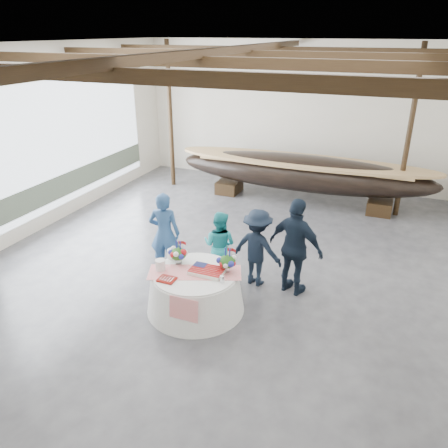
% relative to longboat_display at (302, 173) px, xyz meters
% --- Properties ---
extents(floor, '(10.00, 12.00, 0.01)m').
position_rel_longboat_display_xyz_m(floor, '(-0.78, -4.24, -0.91)').
color(floor, '#3D3D42').
rests_on(floor, ground).
extents(wall_back, '(10.00, 0.02, 4.50)m').
position_rel_longboat_display_xyz_m(wall_back, '(-0.78, 1.76, 1.34)').
color(wall_back, silver).
rests_on(wall_back, ground).
extents(wall_left, '(0.02, 12.00, 4.50)m').
position_rel_longboat_display_xyz_m(wall_left, '(-5.78, -4.24, 1.34)').
color(wall_left, silver).
rests_on(wall_left, ground).
extents(ceiling, '(10.00, 12.00, 0.01)m').
position_rel_longboat_display_xyz_m(ceiling, '(-0.78, -4.24, 3.59)').
color(ceiling, white).
rests_on(ceiling, wall_back).
extents(pavilion_structure, '(9.80, 11.76, 4.50)m').
position_rel_longboat_display_xyz_m(pavilion_structure, '(-0.78, -3.49, 3.09)').
color(pavilion_structure, black).
rests_on(pavilion_structure, ground).
extents(open_bay, '(0.03, 7.00, 3.20)m').
position_rel_longboat_display_xyz_m(open_bay, '(-5.73, -3.24, 0.92)').
color(open_bay, silver).
rests_on(open_bay, ground).
extents(longboat_display, '(7.60, 1.52, 1.42)m').
position_rel_longboat_display_xyz_m(longboat_display, '(0.00, 0.00, 0.00)').
color(longboat_display, black).
rests_on(longboat_display, ground).
extents(banquet_table, '(1.79, 1.79, 0.77)m').
position_rel_longboat_display_xyz_m(banquet_table, '(-0.54, -6.17, -0.53)').
color(banquet_table, silver).
rests_on(banquet_table, ground).
extents(tabletop_items, '(1.74, 1.11, 0.40)m').
position_rel_longboat_display_xyz_m(tabletop_items, '(-0.54, -6.02, 0.01)').
color(tabletop_items, red).
rests_on(tabletop_items, banquet_table).
extents(guest_woman_blue, '(0.73, 0.56, 1.78)m').
position_rel_longboat_display_xyz_m(guest_woman_blue, '(-1.71, -5.15, -0.02)').
color(guest_woman_blue, navy).
rests_on(guest_woman_blue, ground).
extents(guest_woman_teal, '(0.73, 0.59, 1.45)m').
position_rel_longboat_display_xyz_m(guest_woman_teal, '(-0.58, -4.92, -0.18)').
color(guest_woman_teal, teal).
rests_on(guest_woman_teal, ground).
extents(guest_man_left, '(1.13, 0.79, 1.60)m').
position_rel_longboat_display_xyz_m(guest_man_left, '(0.22, -4.89, -0.11)').
color(guest_man_left, black).
rests_on(guest_man_left, ground).
extents(guest_man_right, '(1.23, 0.82, 1.95)m').
position_rel_longboat_display_xyz_m(guest_man_right, '(0.98, -4.93, 0.06)').
color(guest_man_right, black).
rests_on(guest_man_right, ground).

